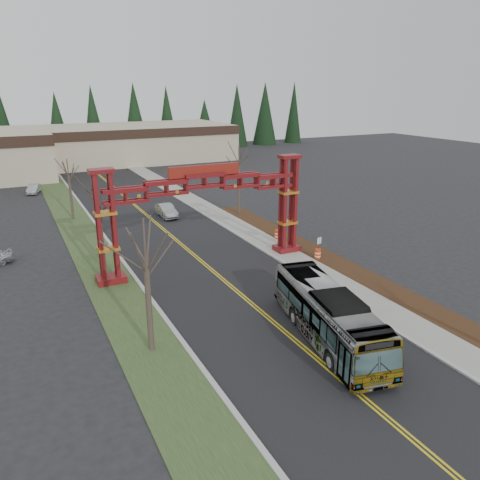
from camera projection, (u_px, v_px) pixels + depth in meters
ground at (339, 378)px, 24.48m from camera, size 200.00×200.00×0.00m
road at (179, 242)px, 45.69m from camera, size 12.00×110.00×0.02m
lane_line_left at (178, 242)px, 45.64m from camera, size 0.12×100.00×0.01m
lane_line_right at (180, 242)px, 45.74m from camera, size 0.12×100.00×0.01m
curb_right at (235, 233)px, 48.29m from camera, size 0.30×110.00×0.15m
sidewalk_right at (248, 231)px, 48.91m from camera, size 2.60×110.00×0.14m
landscape_strip at (363, 277)px, 37.29m from camera, size 2.60×50.00×0.12m
grass_median at (95, 255)px, 42.28m from camera, size 4.00×110.00×0.08m
curb_left at (115, 251)px, 43.06m from camera, size 0.30×110.00×0.15m
gateway_arch at (205, 197)px, 37.88m from camera, size 18.20×1.60×8.90m
retail_building_east at (134, 143)px, 95.50m from camera, size 38.00×20.30×7.00m
conifer_treeline at (74, 125)px, 100.64m from camera, size 116.10×5.60×13.00m
transit_bus at (328, 315)px, 27.79m from camera, size 4.92×11.85×3.22m
silver_sedan at (166, 211)px, 54.42m from camera, size 1.57×4.51×1.49m
parked_car_far_a at (34, 189)px, 66.35m from camera, size 2.33×4.07×1.27m
bare_tree_median_near at (146, 259)px, 25.31m from camera, size 3.39×3.39×7.93m
bare_tree_median_mid at (99, 204)px, 36.63m from camera, size 2.91×2.91×7.70m
bare_tree_median_far at (69, 176)px, 51.98m from camera, size 2.88×2.88×6.94m
bare_tree_right_far at (239, 163)px, 53.85m from camera, size 3.05×3.05×8.15m
street_sign at (319, 244)px, 40.54m from camera, size 0.47×0.16×2.11m
barrel_south at (318, 254)px, 41.04m from camera, size 0.53×0.53×0.99m
barrel_mid at (282, 241)px, 44.56m from camera, size 0.52×0.52×0.96m
barrel_north at (277, 235)px, 46.40m from camera, size 0.54×0.54×1.01m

